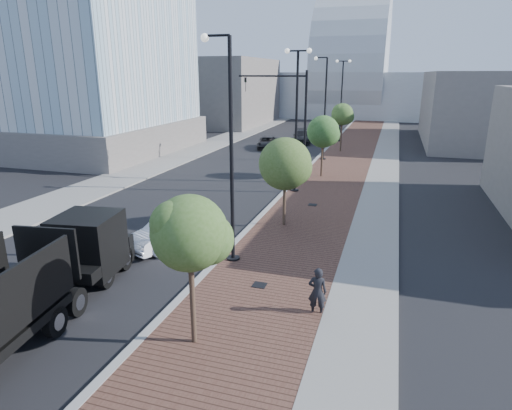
% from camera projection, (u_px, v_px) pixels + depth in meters
% --- Properties ---
extents(sidewalk, '(7.00, 140.00, 0.12)m').
position_uv_depth(sidewalk, '(360.00, 151.00, 45.32)').
color(sidewalk, '#4C2D23').
rests_on(sidewalk, ground).
extents(concrete_strip, '(2.40, 140.00, 0.13)m').
position_uv_depth(concrete_strip, '(387.00, 152.00, 44.54)').
color(concrete_strip, slate).
rests_on(concrete_strip, ground).
extents(curb, '(0.30, 140.00, 0.14)m').
position_uv_depth(curb, '(326.00, 149.00, 46.32)').
color(curb, gray).
rests_on(curb, ground).
extents(west_sidewalk, '(4.00, 140.00, 0.12)m').
position_uv_depth(west_sidewalk, '(213.00, 144.00, 50.07)').
color(west_sidewalk, slate).
rests_on(west_sidewalk, ground).
extents(dump_truck, '(4.08, 13.48, 3.02)m').
position_uv_depth(dump_truck, '(34.00, 289.00, 13.69)').
color(dump_truck, black).
rests_on(dump_truck, ground).
extents(white_sedan, '(2.81, 4.36, 1.36)m').
position_uv_depth(white_sedan, '(168.00, 232.00, 20.30)').
color(white_sedan, white).
rests_on(white_sedan, ground).
extents(dark_car_mid, '(2.92, 4.78, 1.24)m').
position_uv_depth(dark_car_mid, '(268.00, 143.00, 47.08)').
color(dark_car_mid, black).
rests_on(dark_car_mid, ground).
extents(dark_car_far, '(2.92, 5.27, 1.45)m').
position_uv_depth(dark_car_far, '(302.00, 137.00, 50.80)').
color(dark_car_far, black).
rests_on(dark_car_far, ground).
extents(pedestrian, '(0.66, 0.47, 1.70)m').
position_uv_depth(pedestrian, '(317.00, 292.00, 14.40)').
color(pedestrian, black).
rests_on(pedestrian, ground).
extents(streetlight_1, '(1.44, 0.56, 9.21)m').
position_uv_depth(streetlight_1, '(229.00, 162.00, 17.55)').
color(streetlight_1, black).
rests_on(streetlight_1, ground).
extents(streetlight_2, '(1.72, 0.56, 9.28)m').
position_uv_depth(streetlight_2, '(296.00, 121.00, 28.34)').
color(streetlight_2, black).
rests_on(streetlight_2, ground).
extents(streetlight_3, '(1.44, 0.56, 9.21)m').
position_uv_depth(streetlight_3, '(324.00, 113.00, 39.47)').
color(streetlight_3, black).
rests_on(streetlight_3, ground).
extents(streetlight_4, '(1.72, 0.56, 9.28)m').
position_uv_depth(streetlight_4, '(341.00, 100.00, 50.26)').
color(streetlight_4, black).
rests_on(streetlight_4, ground).
extents(traffic_mast, '(5.09, 0.20, 8.00)m').
position_uv_depth(traffic_mast, '(293.00, 114.00, 31.29)').
color(traffic_mast, black).
rests_on(traffic_mast, ground).
extents(tree_0, '(2.23, 2.16, 4.63)m').
position_uv_depth(tree_0, '(191.00, 233.00, 12.00)').
color(tree_0, '#382619').
rests_on(tree_0, ground).
extents(tree_1, '(2.68, 2.68, 4.71)m').
position_uv_depth(tree_1, '(286.00, 164.00, 22.09)').
color(tree_1, '#382619').
rests_on(tree_1, ground).
extents(tree_2, '(2.47, 2.44, 4.77)m').
position_uv_depth(tree_2, '(324.00, 132.00, 33.00)').
color(tree_2, '#382619').
rests_on(tree_2, ground).
extents(tree_3, '(2.27, 2.20, 4.94)m').
position_uv_depth(tree_3, '(343.00, 115.00, 43.87)').
color(tree_3, '#382619').
rests_on(tree_3, ground).
extents(tower_podium, '(19.00, 19.00, 3.00)m').
position_uv_depth(tower_podium, '(86.00, 136.00, 45.51)').
color(tower_podium, '#5F5955').
rests_on(tower_podium, ground).
extents(convention_center, '(50.00, 30.00, 50.00)m').
position_uv_depth(convention_center, '(352.00, 83.00, 86.28)').
color(convention_center, '#A2A8AC').
rests_on(convention_center, ground).
extents(commercial_block_nw, '(14.00, 20.00, 10.00)m').
position_uv_depth(commercial_block_nw, '(221.00, 92.00, 68.92)').
color(commercial_block_nw, '#615B57').
rests_on(commercial_block_nw, ground).
extents(commercial_block_ne, '(12.00, 22.00, 8.00)m').
position_uv_depth(commercial_block_ne, '(481.00, 108.00, 49.71)').
color(commercial_block_ne, '#68625E').
rests_on(commercial_block_ne, ground).
extents(utility_cover_1, '(0.50, 0.50, 0.02)m').
position_uv_depth(utility_cover_1, '(260.00, 285.00, 16.39)').
color(utility_cover_1, black).
rests_on(utility_cover_1, sidewalk).
extents(utility_cover_2, '(0.50, 0.50, 0.02)m').
position_uv_depth(utility_cover_2, '(313.00, 205.00, 26.44)').
color(utility_cover_2, black).
rests_on(utility_cover_2, sidewalk).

